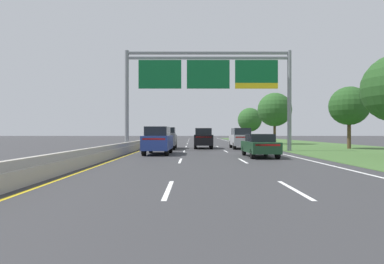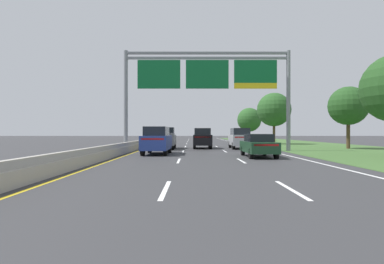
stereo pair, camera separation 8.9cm
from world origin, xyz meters
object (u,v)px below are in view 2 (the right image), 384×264
Objects in this scene: car_darkgreen_right_lane_sedan at (260,145)px; roadside_tree_mid at (350,106)px; car_black_centre_lane_suv at (204,138)px; roadside_tree_distant at (250,120)px; overhead_sign_gantry at (208,79)px; car_blue_left_lane_suv at (158,140)px; roadside_tree_far at (275,110)px; pickup_truck_grey at (167,138)px; car_silver_right_lane_suv at (241,138)px.

roadside_tree_mid is (11.47, 10.29, 3.57)m from car_darkgreen_right_lane_sedan.
roadside_tree_distant is (10.24, 28.01, 3.07)m from car_black_centre_lane_suv.
roadside_tree_distant is (9.97, 32.64, -2.30)m from overhead_sign_gantry.
overhead_sign_gantry is 15.24m from roadside_tree_mid.
car_blue_left_lane_suv is 24.98m from roadside_tree_far.
car_darkgreen_right_lane_sedan is at bearing -138.09° from roadside_tree_mid.
car_black_centre_lane_suv reaches higher than car_darkgreen_right_lane_sedan.
car_darkgreen_right_lane_sedan is at bearing -107.67° from roadside_tree_far.
roadside_tree_far is (14.44, 20.01, 3.83)m from car_blue_left_lane_suv.
roadside_tree_mid is at bearing -92.57° from car_black_centre_lane_suv.
car_black_centre_lane_suv is at bearing -75.80° from pickup_truck_grey.
car_darkgreen_right_lane_sedan is 0.93× the size of car_blue_left_lane_suv.
overhead_sign_gantry is 3.18× the size of car_black_centre_lane_suv.
pickup_truck_grey is at bearing 35.08° from car_darkgreen_right_lane_sedan.
car_silver_right_lane_suv is 11.56m from roadside_tree_mid.
overhead_sign_gantry is at bearing 25.38° from car_darkgreen_right_lane_sedan.
pickup_truck_grey is 7.57m from car_blue_left_lane_suv.
roadside_tree_mid reaches higher than pickup_truck_grey.
pickup_truck_grey is (-4.09, 3.62, -5.40)m from overhead_sign_gantry.
car_blue_left_lane_suv is (-7.23, 2.62, 0.28)m from car_darkgreen_right_lane_sedan.
car_darkgreen_right_lane_sedan is 0.69× the size of roadside_tree_mid.
car_black_centre_lane_suv is 3.89m from car_silver_right_lane_suv.
car_black_centre_lane_suv is 29.98m from roadside_tree_distant.
roadside_tree_far reaches higher than pickup_truck_grey.
roadside_tree_distant reaches higher than car_silver_right_lane_suv.
overhead_sign_gantry is at bearing -132.08° from pickup_truck_grey.
car_darkgreen_right_lane_sedan is (3.44, -11.19, -0.28)m from car_black_centre_lane_suv.
car_silver_right_lane_suv and car_blue_left_lane_suv have the same top height.
pickup_truck_grey is 1.23× the size of car_darkgreen_right_lane_sedan.
car_black_centre_lane_suv is 0.72× the size of roadside_tree_distant.
car_darkgreen_right_lane_sedan is 15.81m from roadside_tree_mid.
roadside_tree_distant is at bearing -19.78° from car_blue_left_lane_suv.
car_silver_right_lane_suv is 0.72× the size of roadside_tree_distant.
car_black_centre_lane_suv is (-0.27, 4.63, -5.37)m from overhead_sign_gantry.
car_silver_right_lane_suv is at bearing -42.80° from car_blue_left_lane_suv.
pickup_truck_grey is at bearing -179.70° from roadside_tree_mid.
roadside_tree_mid is (11.08, -0.22, 3.29)m from car_silver_right_lane_suv.
car_blue_left_lane_suv is at bearing -125.81° from roadside_tree_far.
car_blue_left_lane_suv is (-7.62, -7.89, 0.00)m from car_silver_right_lane_suv.
car_silver_right_lane_suv is at bearing -119.37° from roadside_tree_far.
car_silver_right_lane_suv is at bearing -2.49° from car_darkgreen_right_lane_sedan.
car_silver_right_lane_suv is (3.83, -0.69, 0.00)m from car_black_centre_lane_suv.
roadside_tree_far reaches higher than roadside_tree_distant.
roadside_tree_far is at bearing -42.06° from car_black_centre_lane_suv.
roadside_tree_distant is (6.41, 28.70, 3.07)m from car_silver_right_lane_suv.
overhead_sign_gantry is at bearing -106.98° from roadside_tree_distant.
overhead_sign_gantry is at bearing -122.86° from roadside_tree_far.
overhead_sign_gantry is 7.55m from car_silver_right_lane_suv.
roadside_tree_far is at bearing 57.14° from overhead_sign_gantry.
roadside_tree_far reaches higher than car_blue_left_lane_suv.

